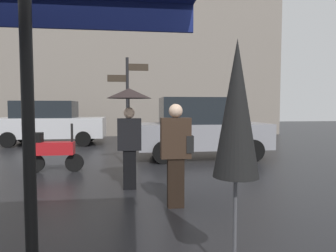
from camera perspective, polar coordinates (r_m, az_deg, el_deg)
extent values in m
cylinder|color=black|center=(2.36, -24.89, -5.85)|extent=(0.09, 0.09, 2.55)
cylinder|color=#4C4C51|center=(3.00, 12.61, -18.34)|extent=(0.04, 0.04, 0.96)
cone|color=black|center=(2.79, 12.92, 3.27)|extent=(0.42, 0.42, 1.26)
cube|color=black|center=(6.13, -7.31, -8.23)|extent=(0.26, 0.16, 0.79)
cube|color=black|center=(6.02, -7.36, -1.58)|extent=(0.47, 0.21, 0.64)
sphere|color=beige|center=(6.00, -7.39, 2.49)|extent=(0.22, 0.22, 0.22)
cylinder|color=black|center=(6.00, -7.40, 3.82)|extent=(0.02, 0.02, 0.30)
cone|color=black|center=(6.00, -7.42, 6.20)|extent=(0.89, 0.89, 0.20)
cube|color=black|center=(5.01, 1.45, -10.73)|extent=(0.27, 0.17, 0.82)
cube|color=#332319|center=(4.88, 1.46, -2.30)|extent=(0.49, 0.22, 0.66)
sphere|color=beige|center=(4.85, 1.47, 2.90)|extent=(0.23, 0.23, 0.23)
cube|color=black|center=(4.93, 3.98, -3.41)|extent=(0.12, 0.24, 0.28)
cylinder|color=black|center=(8.06, -17.38, -6.69)|extent=(0.46, 0.09, 0.46)
cylinder|color=black|center=(8.29, -23.98, -6.56)|extent=(0.46, 0.09, 0.46)
cube|color=red|center=(8.11, -20.78, -3.99)|extent=(0.96, 0.32, 0.32)
cube|color=black|center=(8.19, -23.78, -2.01)|extent=(0.28, 0.28, 0.24)
cylinder|color=black|center=(7.98, -17.81, -1.52)|extent=(0.06, 0.06, 0.55)
cube|color=gray|center=(9.73, 6.65, -1.83)|extent=(4.17, 1.65, 0.79)
cube|color=black|center=(9.64, 5.48, 2.93)|extent=(2.29, 1.52, 0.82)
cylinder|color=black|center=(10.95, 12.52, -3.37)|extent=(0.67, 0.18, 0.67)
cylinder|color=black|center=(9.42, 15.90, -4.54)|extent=(0.67, 0.18, 0.67)
cylinder|color=black|center=(10.36, -1.77, -3.67)|extent=(0.67, 0.18, 0.67)
cylinder|color=black|center=(8.73, -0.77, -5.03)|extent=(0.67, 0.18, 0.67)
cube|color=silver|center=(14.21, -21.29, -0.26)|extent=(4.60, 1.81, 0.87)
cube|color=black|center=(14.24, -22.26, 2.95)|extent=(2.53, 1.66, 0.73)
cylinder|color=black|center=(14.85, -14.79, -1.66)|extent=(0.64, 0.18, 0.64)
cylinder|color=black|center=(13.07, -15.85, -2.38)|extent=(0.64, 0.18, 0.64)
cylinder|color=black|center=(15.53, -25.79, -1.67)|extent=(0.64, 0.18, 0.64)
cylinder|color=black|center=(13.84, -28.18, -2.34)|extent=(0.64, 0.18, 0.64)
cylinder|color=black|center=(8.06, -7.70, 2.37)|extent=(0.08, 0.08, 2.96)
cube|color=#33281E|center=(8.13, -5.77, 11.07)|extent=(0.56, 0.04, 0.18)
cube|color=#33281E|center=(8.10, -9.62, 8.93)|extent=(0.52, 0.04, 0.18)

